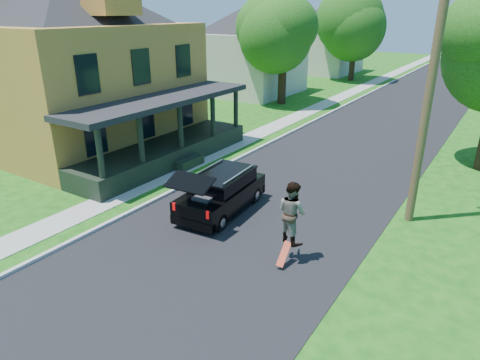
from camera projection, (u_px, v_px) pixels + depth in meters
The scene contains 14 objects.
ground at pixel (202, 260), 12.59m from camera, with size 140.00×140.00×0.00m, color #124E0F.
street at pixel (388, 121), 28.18m from camera, with size 8.00×120.00×0.02m, color black.
curb at pixel (330, 114), 30.22m from camera, with size 0.15×120.00×0.12m, color #B0B0AB.
sidewalk at pixel (309, 111), 31.01m from camera, with size 1.30×120.00×0.03m, color gray.
front_walk at pixel (127, 152), 22.06m from camera, with size 6.50×1.20×0.03m, color gray.
main_house at pixel (72, 50), 21.90m from camera, with size 15.56×15.56×10.10m.
neighbor_house_mid at pixel (247, 43), 36.56m from camera, with size 12.78×12.78×8.30m.
neighbor_house_far at pixel (321, 34), 49.03m from camera, with size 12.78×12.78×8.30m.
black_suv at pixel (221, 192), 15.34m from camera, with size 1.93×4.35×1.98m.
skateboarder at pixel (292, 212), 12.13m from camera, with size 1.10×0.99×1.85m.
skateboard at pixel (284, 255), 12.17m from camera, with size 0.24×0.66×0.56m.
tree_left_mid at pixel (284, 22), 31.37m from camera, with size 7.08×6.78×9.26m.
tree_left_far at pixel (356, 19), 42.26m from camera, with size 6.92×6.75×9.46m.
utility_pole_near at pixel (436, 52), 12.90m from camera, with size 1.73×0.41×10.99m.
Camera 1 is at (6.82, -8.47, 6.85)m, focal length 32.00 mm.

